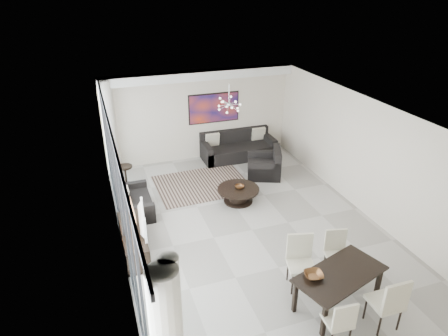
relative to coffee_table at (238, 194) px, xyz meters
name	(u,v)px	position (x,y,z in m)	size (l,w,h in m)	color
room_shell	(273,173)	(0.29, -1.36, 1.23)	(6.00, 9.00, 2.90)	#A8A39B
window_wall	(124,196)	(-3.02, -1.36, 1.25)	(0.37, 8.95, 2.90)	white
soffit	(199,75)	(-0.17, 2.94, 2.55)	(5.98, 0.40, 0.26)	white
painting	(214,108)	(0.33, 3.11, 1.43)	(1.68, 0.04, 0.98)	red
chandelier	(229,105)	(0.13, 1.14, 2.13)	(0.66, 0.66, 0.71)	silver
rug	(202,184)	(-0.65, 1.24, -0.22)	(2.61, 2.00, 0.01)	black
coffee_table	(238,194)	(0.00, 0.00, 0.00)	(1.12, 1.12, 0.39)	black
bowl_coffee	(240,187)	(0.03, 0.00, 0.21)	(0.26, 0.26, 0.08)	brown
sofa_main	(238,149)	(1.02, 2.71, 0.07)	(2.39, 0.98, 0.87)	black
loveseat	(134,203)	(-2.71, 0.39, 0.02)	(0.80, 1.42, 0.71)	black
armchair	(265,166)	(1.33, 1.20, 0.07)	(1.27, 1.30, 0.85)	black
side_table	(125,172)	(-2.73, 1.94, 0.18)	(0.44, 0.44, 0.60)	black
tv_console	(133,240)	(-2.93, -1.23, 0.04)	(0.48, 1.70, 0.53)	black
television	(139,220)	(-2.77, -1.31, 0.59)	(0.97, 0.13, 0.56)	gray
dining_table	(340,277)	(0.38, -4.06, 0.40)	(1.88, 1.32, 0.71)	black
dining_chair_sw	(341,320)	(-0.10, -4.83, 0.30)	(0.45, 0.45, 0.91)	beige
dining_chair_se	(390,301)	(0.83, -4.83, 0.41)	(0.51, 0.51, 1.09)	beige
dining_chair_nw	(300,257)	(-0.01, -3.33, 0.41)	(0.61, 0.61, 1.09)	beige
dining_chair_ne	(336,249)	(0.84, -3.26, 0.33)	(0.53, 0.53, 0.95)	beige
bowl_dining	(314,275)	(-0.12, -3.98, 0.53)	(0.33, 0.33, 0.08)	brown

